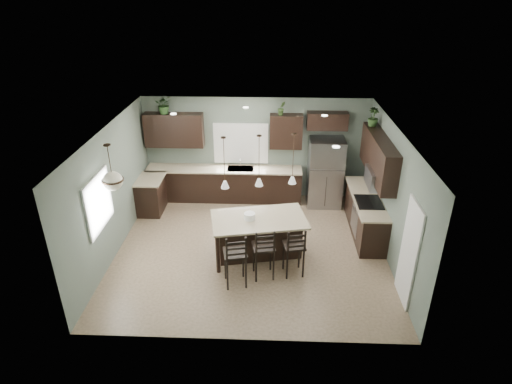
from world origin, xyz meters
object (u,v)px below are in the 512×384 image
object	(u,v)px
kitchen_island	(259,237)
serving_dish	(250,216)
bar_stool_left	(235,259)
refrigerator	(325,173)
bar_stool_center	(264,252)
plant_back_left	(164,105)
bar_stool_right	(294,250)

from	to	relation	value
kitchen_island	serving_dish	world-z (taller)	serving_dish
kitchen_island	serving_dish	bearing A→B (deg)	-180.00
serving_dish	bar_stool_left	size ratio (longest dim) A/B	0.20
refrigerator	kitchen_island	bearing A→B (deg)	-123.96
bar_stool_left	bar_stool_center	world-z (taller)	bar_stool_left
bar_stool_center	plant_back_left	distance (m)	4.87
bar_stool_center	plant_back_left	size ratio (longest dim) A/B	2.45
bar_stool_left	bar_stool_center	distance (m)	0.61
serving_dish	bar_stool_right	world-z (taller)	bar_stool_right
bar_stool_center	bar_stool_right	world-z (taller)	bar_stool_center
kitchen_island	bar_stool_left	size ratio (longest dim) A/B	1.67
bar_stool_center	bar_stool_right	distance (m)	0.62
serving_dish	bar_stool_center	size ratio (longest dim) A/B	0.20
refrigerator	kitchen_island	world-z (taller)	refrigerator
kitchen_island	plant_back_left	world-z (taller)	plant_back_left
serving_dish	bar_stool_center	world-z (taller)	bar_stool_center
bar_stool_left	bar_stool_right	distance (m)	1.22
serving_dish	bar_stool_center	distance (m)	0.89
kitchen_island	bar_stool_center	distance (m)	0.78
serving_dish	plant_back_left	xyz separation A→B (m)	(-2.33, 2.80, 1.64)
refrigerator	bar_stool_center	size ratio (longest dim) A/B	1.58
plant_back_left	bar_stool_left	bearing A→B (deg)	-61.07
bar_stool_left	plant_back_left	xyz separation A→B (m)	(-2.10, 3.80, 2.04)
plant_back_left	bar_stool_right	bearing A→B (deg)	-46.33
refrigerator	plant_back_left	bearing A→B (deg)	176.29
bar_stool_right	bar_stool_left	bearing A→B (deg)	-173.29
bar_stool_left	bar_stool_center	bearing A→B (deg)	13.42
bar_stool_left	plant_back_left	size ratio (longest dim) A/B	2.51
bar_stool_left	bar_stool_right	size ratio (longest dim) A/B	1.07
refrigerator	bar_stool_left	xyz separation A→B (m)	(-2.11, -3.52, -0.32)
bar_stool_right	plant_back_left	world-z (taller)	plant_back_left
serving_dish	bar_stool_right	size ratio (longest dim) A/B	0.21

